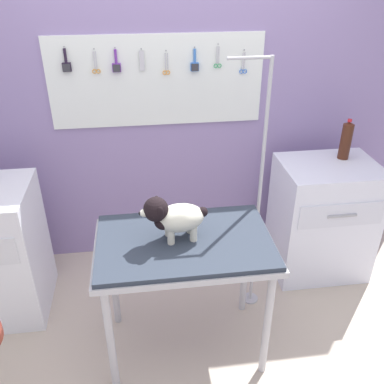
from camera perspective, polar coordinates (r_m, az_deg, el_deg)
ground at (r=2.74m, az=0.01°, el=-23.22°), size 4.40×4.00×0.04m
rear_wall_panel at (r=3.10m, az=-3.25°, el=10.55°), size 4.00×0.11×2.30m
grooming_table at (r=2.34m, az=-1.02°, el=-8.18°), size 0.98×0.62×0.82m
grooming_arm at (r=2.66m, az=8.87°, el=-1.68°), size 0.30×0.11×1.71m
dog at (r=2.22m, az=-2.59°, el=-3.37°), size 0.37×0.19×0.27m
cabinet_right at (r=3.29m, az=17.20°, el=-3.45°), size 0.68×0.54×0.89m
soda_bottle at (r=3.16m, az=20.20°, el=6.62°), size 0.08×0.08×0.29m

